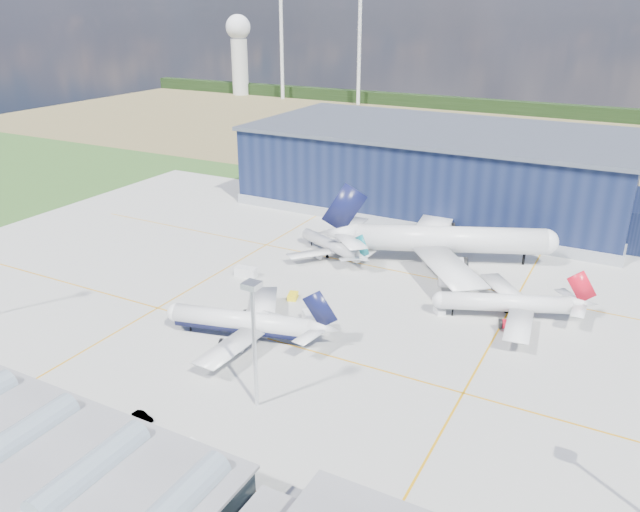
{
  "coord_description": "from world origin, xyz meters",
  "views": [
    {
      "loc": [
        61.47,
        -103.28,
        63.38
      ],
      "look_at": [
        -1.71,
        14.55,
        9.34
      ],
      "focal_mm": 35.0,
      "sensor_mm": 36.0,
      "label": 1
    }
  ],
  "objects_px": {
    "airstair": "(271,324)",
    "gse_van_b": "(310,318)",
    "gse_van_a": "(246,272)",
    "airliner_navy": "(242,311)",
    "airliner_widebody": "(450,226)",
    "car_a": "(249,491)",
    "airliner_regional": "(331,239)",
    "light_mast_center": "(254,325)",
    "car_b": "(142,417)",
    "gse_tug_a": "(293,296)",
    "airliner_red": "(506,294)",
    "hangar": "(446,172)",
    "gse_cart_b": "(439,311)",
    "gse_van_c": "(196,454)"
  },
  "relations": [
    {
      "from": "car_b",
      "to": "car_a",
      "type": "bearing_deg",
      "value": -95.88
    },
    {
      "from": "light_mast_center",
      "to": "airliner_red",
      "type": "distance_m",
      "value": 60.63
    },
    {
      "from": "hangar",
      "to": "airliner_regional",
      "type": "xyz_separation_m",
      "value": [
        -12.99,
        -58.06,
        -6.92
      ]
    },
    {
      "from": "airliner_red",
      "to": "gse_van_a",
      "type": "height_order",
      "value": "airliner_red"
    },
    {
      "from": "airliner_navy",
      "to": "airliner_widebody",
      "type": "relative_size",
      "value": 0.59
    },
    {
      "from": "gse_tug_a",
      "to": "gse_van_c",
      "type": "relative_size",
      "value": 0.66
    },
    {
      "from": "gse_van_a",
      "to": "car_b",
      "type": "xyz_separation_m",
      "value": [
        18.32,
        -56.5,
        -0.55
      ]
    },
    {
      "from": "gse_cart_b",
      "to": "airstair",
      "type": "distance_m",
      "value": 37.44
    },
    {
      "from": "airliner_regional",
      "to": "gse_van_c",
      "type": "height_order",
      "value": "airliner_regional"
    },
    {
      "from": "airliner_navy",
      "to": "gse_tug_a",
      "type": "xyz_separation_m",
      "value": [
        -0.24,
        20.5,
        -5.37
      ]
    },
    {
      "from": "hangar",
      "to": "airliner_regional",
      "type": "relative_size",
      "value": 5.04
    },
    {
      "from": "airliner_red",
      "to": "airliner_widebody",
      "type": "height_order",
      "value": "airliner_widebody"
    },
    {
      "from": "airliner_widebody",
      "to": "gse_van_b",
      "type": "relative_size",
      "value": 12.2
    },
    {
      "from": "gse_van_a",
      "to": "gse_van_b",
      "type": "bearing_deg",
      "value": -125.33
    },
    {
      "from": "light_mast_center",
      "to": "airliner_navy",
      "type": "relative_size",
      "value": 0.62
    },
    {
      "from": "airliner_red",
      "to": "car_a",
      "type": "distance_m",
      "value": 72.73
    },
    {
      "from": "gse_van_a",
      "to": "hangar",
      "type": "bearing_deg",
      "value": -24.6
    },
    {
      "from": "gse_van_a",
      "to": "light_mast_center",
      "type": "bearing_deg",
      "value": -150.7
    },
    {
      "from": "hangar",
      "to": "car_a",
      "type": "relative_size",
      "value": 46.07
    },
    {
      "from": "light_mast_center",
      "to": "airliner_widebody",
      "type": "distance_m",
      "value": 77.41
    },
    {
      "from": "light_mast_center",
      "to": "gse_cart_b",
      "type": "distance_m",
      "value": 52.48
    },
    {
      "from": "airliner_navy",
      "to": "gse_van_c",
      "type": "distance_m",
      "value": 37.5
    },
    {
      "from": "car_a",
      "to": "car_b",
      "type": "bearing_deg",
      "value": 76.23
    },
    {
      "from": "airliner_regional",
      "to": "car_b",
      "type": "xyz_separation_m",
      "value": [
        5.91,
        -79.11,
        -4.04
      ]
    },
    {
      "from": "airstair",
      "to": "car_b",
      "type": "bearing_deg",
      "value": -76.9
    },
    {
      "from": "light_mast_center",
      "to": "gse_van_c",
      "type": "height_order",
      "value": "light_mast_center"
    },
    {
      "from": "gse_cart_b",
      "to": "airliner_red",
      "type": "bearing_deg",
      "value": -19.97
    },
    {
      "from": "airliner_red",
      "to": "airliner_regional",
      "type": "distance_m",
      "value": 51.94
    },
    {
      "from": "airliner_navy",
      "to": "airliner_regional",
      "type": "distance_m",
      "value": 49.0
    },
    {
      "from": "airliner_widebody",
      "to": "gse_tug_a",
      "type": "height_order",
      "value": "airliner_widebody"
    },
    {
      "from": "hangar",
      "to": "car_b",
      "type": "height_order",
      "value": "hangar"
    },
    {
      "from": "gse_tug_a",
      "to": "gse_cart_b",
      "type": "relative_size",
      "value": 1.17
    },
    {
      "from": "hangar",
      "to": "gse_van_a",
      "type": "relative_size",
      "value": 26.17
    },
    {
      "from": "light_mast_center",
      "to": "hangar",
      "type": "bearing_deg",
      "value": 93.3
    },
    {
      "from": "airliner_navy",
      "to": "airstair",
      "type": "bearing_deg",
      "value": -136.96
    },
    {
      "from": "light_mast_center",
      "to": "airstair",
      "type": "distance_m",
      "value": 29.63
    },
    {
      "from": "airliner_red",
      "to": "gse_van_c",
      "type": "distance_m",
      "value": 74.43
    },
    {
      "from": "airliner_regional",
      "to": "car_b",
      "type": "distance_m",
      "value": 79.44
    },
    {
      "from": "light_mast_center",
      "to": "airliner_regional",
      "type": "height_order",
      "value": "light_mast_center"
    },
    {
      "from": "airstair",
      "to": "gse_van_b",
      "type": "bearing_deg",
      "value": 67.45
    },
    {
      "from": "airstair",
      "to": "car_a",
      "type": "xyz_separation_m",
      "value": [
        22.49,
        -41.3,
        -0.99
      ]
    },
    {
      "from": "airliner_regional",
      "to": "gse_van_b",
      "type": "xyz_separation_m",
      "value": [
        13.83,
        -36.68,
        -3.52
      ]
    },
    {
      "from": "gse_tug_a",
      "to": "light_mast_center",
      "type": "bearing_deg",
      "value": -86.08
    },
    {
      "from": "light_mast_center",
      "to": "gse_van_c",
      "type": "distance_m",
      "value": 21.41
    },
    {
      "from": "airstair",
      "to": "airliner_red",
      "type": "bearing_deg",
      "value": 51.53
    },
    {
      "from": "gse_van_c",
      "to": "gse_tug_a",
      "type": "bearing_deg",
      "value": 30.51
    },
    {
      "from": "hangar",
      "to": "airliner_red",
      "type": "height_order",
      "value": "hangar"
    },
    {
      "from": "airstair",
      "to": "car_b",
      "type": "xyz_separation_m",
      "value": [
        -2.36,
        -35.67,
        -0.88
      ]
    },
    {
      "from": "gse_van_a",
      "to": "car_b",
      "type": "height_order",
      "value": "gse_van_a"
    },
    {
      "from": "airliner_regional",
      "to": "light_mast_center",
      "type": "bearing_deg",
      "value": 131.4
    }
  ]
}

